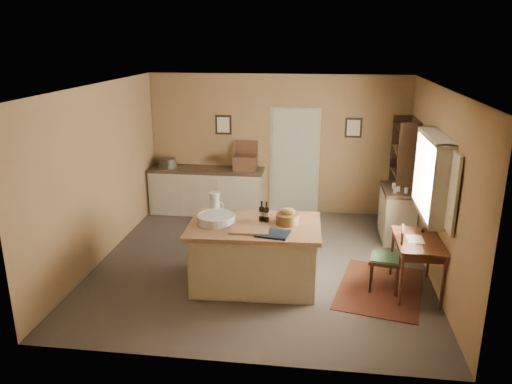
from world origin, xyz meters
The scene contains 16 objects.
ground centered at (0.00, 0.00, 0.00)m, with size 5.00×5.00×0.00m, color brown.
wall_back centered at (0.00, 2.50, 1.35)m, with size 5.00×0.10×2.70m, color olive.
wall_front centered at (0.00, -2.50, 1.35)m, with size 5.00×0.10×2.70m, color olive.
wall_left centered at (-2.50, 0.00, 1.35)m, with size 0.10×5.00×2.70m, color olive.
wall_right centered at (2.50, 0.00, 1.35)m, with size 0.10×5.00×2.70m, color olive.
ceiling centered at (0.00, 0.00, 2.70)m, with size 5.00×5.00×0.00m, color silver.
door centered at (0.35, 2.47, 1.05)m, with size 0.97×0.06×2.11m, color #BABEA4.
framed_prints centered at (0.20, 2.48, 1.72)m, with size 2.82×0.02×0.38m.
window centered at (2.42, -0.20, 1.55)m, with size 0.25×1.99×1.12m.
work_island centered at (-0.02, -0.69, 0.48)m, with size 1.84×1.24×1.20m.
sideboard centered at (-1.34, 2.20, 0.48)m, with size 2.23×0.63×1.18m.
rug centered at (1.75, -0.60, 0.00)m, with size 1.10×1.60×0.01m, color #4D210F.
writing_desk centered at (2.20, -0.60, 0.67)m, with size 0.60×0.98×0.82m.
desk_chair centered at (1.79, -0.61, 0.45)m, with size 0.42×0.42×0.91m, color black, non-canonical shape.
right_cabinet centered at (2.20, 1.32, 0.46)m, with size 0.54×0.96×0.99m.
shelving_unit centered at (2.35, 1.81, 1.00)m, with size 0.34×0.91×2.01m.
Camera 1 is at (0.84, -7.02, 3.36)m, focal length 35.00 mm.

